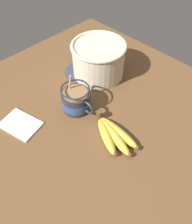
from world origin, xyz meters
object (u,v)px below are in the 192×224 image
banana_bunch (113,134)px  small_plate (82,72)px  woven_basket (99,59)px  coffee_mug (76,100)px

banana_bunch → small_plate: (-30.66, 15.07, -1.30)cm
banana_bunch → small_plate: 34.19cm
small_plate → woven_basket: bearing=36.9°
woven_basket → small_plate: (-5.35, -4.02, -6.99)cm
coffee_mug → banana_bunch: size_ratio=0.75×
banana_bunch → small_plate: banana_bunch is taller
woven_basket → small_plate: size_ratio=1.47×
banana_bunch → coffee_mug: bearing=179.2°
banana_bunch → woven_basket: (-25.31, 19.09, 5.69)cm
coffee_mug → banana_bunch: (17.53, -0.25, -2.30)cm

